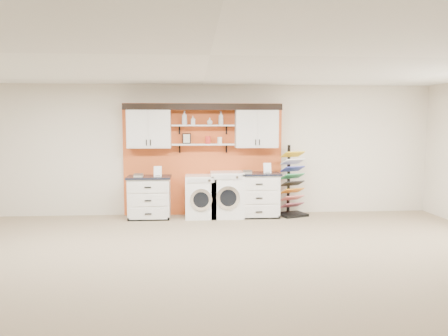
{
  "coord_description": "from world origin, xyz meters",
  "views": [
    {
      "loc": [
        -0.21,
        -5.43,
        1.96
      ],
      "look_at": [
        0.33,
        2.3,
        1.18
      ],
      "focal_mm": 35.0,
      "sensor_mm": 36.0,
      "label": 1
    }
  ],
  "objects": [
    {
      "name": "upper_cabinet_left",
      "position": [
        -1.13,
        3.79,
        1.88
      ],
      "size": [
        0.9,
        0.35,
        0.84
      ],
      "color": "silver",
      "rests_on": "wall_back"
    },
    {
      "name": "sample_rack",
      "position": [
        1.89,
        3.67,
        0.5
      ],
      "size": [
        0.68,
        0.62,
        1.51
      ],
      "rotation": [
        0.0,
        0.0,
        0.36
      ],
      "color": "black",
      "rests_on": "floor"
    },
    {
      "name": "soap_bottle_d",
      "position": [
        0.38,
        3.8,
        2.08
      ],
      "size": [
        0.15,
        0.15,
        0.28
      ],
      "primitive_type": "imported",
      "rotation": [
        0.0,
        0.0,
        -2.65
      ],
      "color": "silver",
      "rests_on": "shelf_upper"
    },
    {
      "name": "base_cabinet_right",
      "position": [
        1.13,
        3.64,
        0.47
      ],
      "size": [
        0.95,
        0.66,
        0.94
      ],
      "color": "silver",
      "rests_on": "floor"
    },
    {
      "name": "crown_molding",
      "position": [
        0.0,
        3.81,
        2.33
      ],
      "size": [
        3.3,
        0.41,
        0.13
      ],
      "color": "black",
      "rests_on": "wall_back"
    },
    {
      "name": "soap_bottle_a",
      "position": [
        -0.39,
        3.8,
        2.09
      ],
      "size": [
        0.15,
        0.15,
        0.29
      ],
      "primitive_type": "imported",
      "rotation": [
        0.0,
        0.0,
        2.72
      ],
      "color": "silver",
      "rests_on": "shelf_upper"
    },
    {
      "name": "soap_bottle_b",
      "position": [
        -0.21,
        3.8,
        2.04
      ],
      "size": [
        0.09,
        0.09,
        0.19
      ],
      "primitive_type": "imported",
      "rotation": [
        0.0,
        0.0,
        0.05
      ],
      "color": "silver",
      "rests_on": "shelf_upper"
    },
    {
      "name": "wall_back",
      "position": [
        0.0,
        4.0,
        1.4
      ],
      "size": [
        10.0,
        0.0,
        10.0
      ],
      "primitive_type": "plane",
      "rotation": [
        1.57,
        0.0,
        0.0
      ],
      "color": "beige",
      "rests_on": "floor"
    },
    {
      "name": "dryer",
      "position": [
        0.49,
        3.64,
        0.48
      ],
      "size": [
        0.69,
        0.71,
        0.96
      ],
      "color": "white",
      "rests_on": "floor"
    },
    {
      "name": "wall_front",
      "position": [
        0.0,
        -4.0,
        1.4
      ],
      "size": [
        10.0,
        0.0,
        10.0
      ],
      "primitive_type": "plane",
      "rotation": [
        -1.57,
        0.0,
        0.0
      ],
      "color": "beige",
      "rests_on": "floor"
    },
    {
      "name": "accent_panel",
      "position": [
        0.0,
        3.96,
        1.2
      ],
      "size": [
        3.4,
        0.07,
        2.4
      ],
      "primitive_type": "cube",
      "color": "#CC5422",
      "rests_on": "wall_back"
    },
    {
      "name": "picture_frame",
      "position": [
        -0.35,
        3.85,
        1.66
      ],
      "size": [
        0.18,
        0.02,
        0.22
      ],
      "color": "black",
      "rests_on": "shelf_lower"
    },
    {
      "name": "canister_cream",
      "position": [
        0.35,
        3.8,
        1.61
      ],
      "size": [
        0.1,
        0.1,
        0.14
      ],
      "primitive_type": "cylinder",
      "color": "silver",
      "rests_on": "shelf_lower"
    },
    {
      "name": "upper_cabinet_right",
      "position": [
        1.13,
        3.79,
        1.88
      ],
      "size": [
        0.9,
        0.35,
        0.84
      ],
      "color": "silver",
      "rests_on": "wall_back"
    },
    {
      "name": "canister_red",
      "position": [
        0.1,
        3.8,
        1.62
      ],
      "size": [
        0.11,
        0.11,
        0.16
      ],
      "primitive_type": "cylinder",
      "color": "red",
      "rests_on": "shelf_lower"
    },
    {
      "name": "shelf_upper",
      "position": [
        0.0,
        3.8,
        1.93
      ],
      "size": [
        1.32,
        0.28,
        0.03
      ],
      "primitive_type": "cube",
      "color": "silver",
      "rests_on": "wall_back"
    },
    {
      "name": "washer",
      "position": [
        -0.06,
        3.64,
        0.45
      ],
      "size": [
        0.64,
        0.71,
        0.89
      ],
      "color": "white",
      "rests_on": "floor"
    },
    {
      "name": "shelf_lower",
      "position": [
        0.0,
        3.8,
        1.53
      ],
      "size": [
        1.32,
        0.28,
        0.03
      ],
      "primitive_type": "cube",
      "color": "silver",
      "rests_on": "wall_back"
    },
    {
      "name": "floor",
      "position": [
        0.0,
        0.0,
        0.0
      ],
      "size": [
        10.0,
        10.0,
        0.0
      ],
      "primitive_type": "plane",
      "color": "gray",
      "rests_on": "ground"
    },
    {
      "name": "base_cabinet_left",
      "position": [
        -1.13,
        3.64,
        0.44
      ],
      "size": [
        0.9,
        0.66,
        0.88
      ],
      "color": "silver",
      "rests_on": "floor"
    },
    {
      "name": "soap_bottle_c",
      "position": [
        0.14,
        3.8,
        2.02
      ],
      "size": [
        0.16,
        0.16,
        0.15
      ],
      "primitive_type": "imported",
      "rotation": [
        0.0,
        0.0,
        2.65
      ],
      "color": "silver",
      "rests_on": "shelf_upper"
    },
    {
      "name": "ceiling",
      "position": [
        0.0,
        0.0,
        2.8
      ],
      "size": [
        10.0,
        10.0,
        0.0
      ],
      "primitive_type": "plane",
      "rotation": [
        3.14,
        0.0,
        0.0
      ],
      "color": "white",
      "rests_on": "wall_back"
    }
  ]
}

